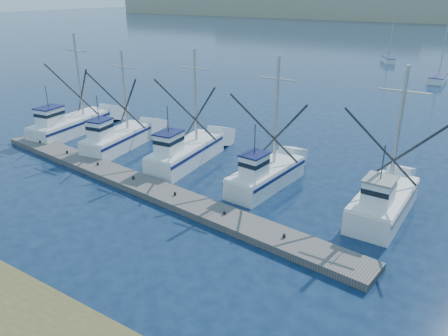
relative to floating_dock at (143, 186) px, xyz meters
The scene contains 5 objects.
ground 10.12m from the floating_dock, 39.05° to the right, with size 500.00×500.00×0.00m, color #0C1D37.
floating_dock is the anchor object (origin of this frame).
trawler_fleet 4.98m from the floating_dock, 100.18° to the left, with size 31.45×8.74×8.84m.
sailboat_near 51.85m from the floating_dock, 78.04° to the left, with size 2.14×6.66×8.10m.
sailboat_far 65.21m from the floating_dock, 89.82° to the left, with size 3.55×5.20×8.10m.
Camera 1 is at (11.05, -13.07, 12.38)m, focal length 35.00 mm.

